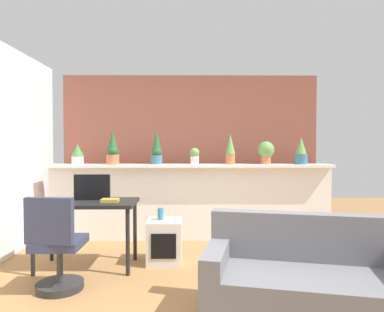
{
  "coord_description": "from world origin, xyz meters",
  "views": [
    {
      "loc": [
        -0.03,
        -3.07,
        1.37
      ],
      "look_at": [
        0.01,
        1.36,
        1.24
      ],
      "focal_mm": 32.65,
      "sensor_mm": 36.0,
      "label": 1
    }
  ],
  "objects": [
    {
      "name": "potted_plant_0",
      "position": [
        -1.63,
        1.96,
        1.25
      ],
      "size": [
        0.18,
        0.18,
        0.29
      ],
      "color": "silver",
      "rests_on": "plant_shelf"
    },
    {
      "name": "desk",
      "position": [
        -1.17,
        0.84,
        0.67
      ],
      "size": [
        1.1,
        0.6,
        0.75
      ],
      "color": "black",
      "rests_on": "ground"
    },
    {
      "name": "tv_monitor",
      "position": [
        -1.13,
        0.92,
        0.9
      ],
      "size": [
        0.41,
        0.04,
        0.29
      ],
      "primitive_type": "cube",
      "color": "black",
      "rests_on": "desk"
    },
    {
      "name": "potted_plant_4",
      "position": [
        0.57,
        1.96,
        1.33
      ],
      "size": [
        0.14,
        0.14,
        0.44
      ],
      "color": "#C66B42",
      "rests_on": "plant_shelf"
    },
    {
      "name": "potted_plant_5",
      "position": [
        1.09,
        1.98,
        1.29
      ],
      "size": [
        0.24,
        0.24,
        0.33
      ],
      "color": "#C66B42",
      "rests_on": "plant_shelf"
    },
    {
      "name": "side_cube_shelf",
      "position": [
        -0.31,
        0.98,
        0.25
      ],
      "size": [
        0.4,
        0.41,
        0.5
      ],
      "color": "silver",
      "rests_on": "ground"
    },
    {
      "name": "potted_plant_1",
      "position": [
        -1.12,
        1.94,
        1.31
      ],
      "size": [
        0.18,
        0.18,
        0.49
      ],
      "color": "#C66B42",
      "rests_on": "plant_shelf"
    },
    {
      "name": "book_on_desk",
      "position": [
        -0.9,
        0.77,
        0.77
      ],
      "size": [
        0.19,
        0.13,
        0.04
      ],
      "primitive_type": "cube",
      "color": "gold",
      "rests_on": "desk"
    },
    {
      "name": "potted_plant_3",
      "position": [
        0.06,
        1.93,
        1.23
      ],
      "size": [
        0.14,
        0.14,
        0.24
      ],
      "color": "silver",
      "rests_on": "plant_shelf"
    },
    {
      "name": "potted_plant_2",
      "position": [
        -0.49,
        1.99,
        1.32
      ],
      "size": [
        0.16,
        0.16,
        0.49
      ],
      "color": "#386B84",
      "rests_on": "plant_shelf"
    },
    {
      "name": "vase_on_shelf",
      "position": [
        -0.36,
        1.03,
        0.57
      ],
      "size": [
        0.08,
        0.08,
        0.14
      ],
      "primitive_type": "cylinder",
      "color": "teal",
      "rests_on": "side_cube_shelf"
    },
    {
      "name": "brick_wall_behind",
      "position": [
        0.0,
        2.6,
        1.25
      ],
      "size": [
        4.07,
        0.1,
        2.5
      ],
      "primitive_type": "cube",
      "color": "brown",
      "rests_on": "ground"
    },
    {
      "name": "couch",
      "position": [
        0.89,
        -0.38,
        0.28
      ],
      "size": [
        1.69,
        1.09,
        0.8
      ],
      "color": "slate",
      "rests_on": "ground"
    },
    {
      "name": "potted_plant_6",
      "position": [
        1.6,
        1.97,
        1.29
      ],
      "size": [
        0.18,
        0.18,
        0.4
      ],
      "color": "#386B84",
      "rests_on": "plant_shelf"
    },
    {
      "name": "plant_shelf",
      "position": [
        0.0,
        1.96,
        1.08
      ],
      "size": [
        4.07,
        0.35,
        0.04
      ],
      "primitive_type": "cube",
      "color": "white",
      "rests_on": "divider_wall"
    },
    {
      "name": "divider_wall",
      "position": [
        0.0,
        2.0,
        0.53
      ],
      "size": [
        4.07,
        0.16,
        1.06
      ],
      "primitive_type": "cube",
      "color": "white",
      "rests_on": "ground"
    },
    {
      "name": "ground_plane",
      "position": [
        0.0,
        0.0,
        0.0
      ],
      "size": [
        12.0,
        12.0,
        0.0
      ],
      "primitive_type": "plane",
      "color": "#9E7042"
    },
    {
      "name": "office_chair",
      "position": [
        -1.26,
        0.17,
        0.39
      ],
      "size": [
        0.46,
        0.47,
        0.91
      ],
      "color": "#262628",
      "rests_on": "ground"
    }
  ]
}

